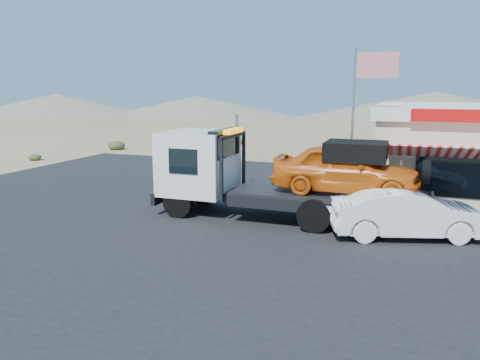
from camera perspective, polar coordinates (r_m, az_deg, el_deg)
The scene contains 7 objects.
ground at distance 15.48m, azimuth -6.68°, elevation -6.27°, with size 120.00×120.00×0.00m, color olive.
asphalt_lot at distance 17.47m, azimuth 3.64°, elevation -4.17°, with size 32.00×24.00×0.02m, color black.
tow_truck at distance 16.53m, azimuth 5.10°, elevation 0.95°, with size 9.47×2.81×3.16m.
white_sedan at distance 15.48m, azimuth 19.66°, elevation -3.79°, with size 1.64×4.71×1.55m, color white.
flagpole at distance 17.81m, azimuth 14.36°, elevation 8.06°, with size 1.55×0.10×6.00m.
desert_scrub at distance 30.64m, azimuth -26.45°, elevation 1.85°, with size 27.40×31.36×0.71m.
distant_hills at distance 70.34m, azimuth 6.34°, elevation 8.78°, with size 126.00×48.00×4.20m.
Camera 1 is at (6.65, -13.20, 4.59)m, focal length 35.00 mm.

